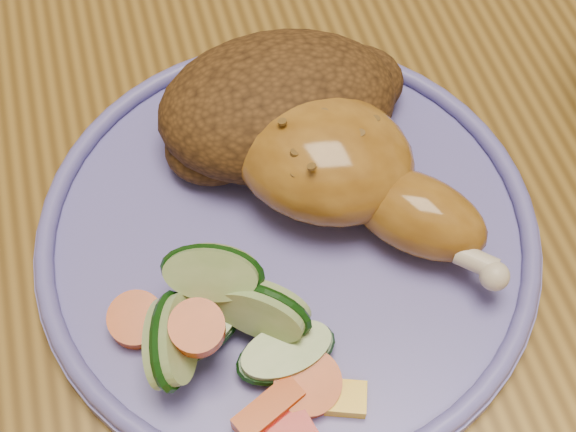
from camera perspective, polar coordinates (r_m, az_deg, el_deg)
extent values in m
plane|color=brown|center=(1.18, 3.36, -14.33)|extent=(4.00, 4.00, 0.00)
cube|color=brown|center=(0.54, 7.31, 9.63)|extent=(0.90, 1.40, 0.04)
cylinder|color=#4C2D16|center=(1.15, -10.22, 3.84)|extent=(0.04, 0.04, 0.41)
cylinder|color=#4C2D16|center=(1.20, 6.88, 7.58)|extent=(0.04, 0.04, 0.41)
cylinder|color=#625CB2|center=(0.43, 0.00, -1.46)|extent=(0.27, 0.27, 0.01)
torus|color=#625CB2|center=(0.42, 0.00, -0.71)|extent=(0.27, 0.27, 0.01)
ellipsoid|color=#A16A21|center=(0.42, 2.49, 4.30)|extent=(0.13, 0.12, 0.05)
ellipsoid|color=#A16A21|center=(0.41, 9.15, 0.15)|extent=(0.08, 0.08, 0.04)
sphere|color=beige|center=(0.40, 14.48, -4.16)|extent=(0.01, 0.01, 0.01)
ellipsoid|color=#4B2E12|center=(0.44, -0.74, 7.92)|extent=(0.13, 0.10, 0.06)
ellipsoid|color=#4B2E12|center=(0.47, 4.23, 9.29)|extent=(0.07, 0.05, 0.04)
ellipsoid|color=#4B2E12|center=(0.44, -5.25, 4.96)|extent=(0.06, 0.05, 0.03)
cube|color=#E5A507|center=(0.39, 4.13, -12.80)|extent=(0.02, 0.02, 0.01)
cylinder|color=#D03E06|center=(0.38, 1.38, -11.82)|extent=(0.03, 0.03, 0.02)
cube|color=#D03E06|center=(0.38, -1.40, -13.67)|extent=(0.04, 0.03, 0.01)
cylinder|color=#D03E06|center=(0.40, -10.72, -7.29)|extent=(0.03, 0.03, 0.02)
cylinder|color=#D03E06|center=(0.37, -6.48, -7.92)|extent=(0.03, 0.03, 0.02)
cylinder|color=#A4B978|center=(0.38, -1.84, -6.65)|extent=(0.05, 0.05, 0.05)
cylinder|color=#A4B978|center=(0.39, -6.59, -8.08)|extent=(0.06, 0.06, 0.02)
cylinder|color=#A4B978|center=(0.39, -0.14, -9.71)|extent=(0.05, 0.05, 0.02)
cylinder|color=#A4B978|center=(0.38, -8.31, -8.75)|extent=(0.05, 0.05, 0.05)
cylinder|color=#A4B978|center=(0.38, -5.40, -4.00)|extent=(0.06, 0.06, 0.04)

